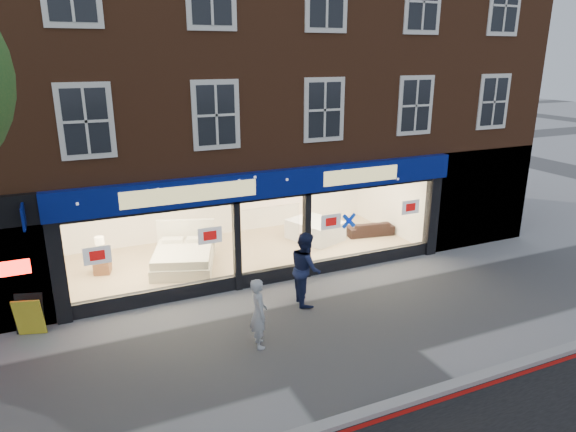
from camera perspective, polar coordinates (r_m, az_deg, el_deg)
ground at (r=12.35m, az=3.88°, el=-12.79°), size 120.00×120.00×0.00m
kerb_line at (r=10.19m, az=12.57°, el=-20.57°), size 60.00×0.10×0.01m
kerb_stone at (r=10.29m, az=11.89°, el=-19.75°), size 60.00×0.25×0.12m
showroom_floor at (r=16.67m, az=-4.56°, el=-4.26°), size 11.00×4.50×0.10m
building at (r=17.09m, az=-7.18°, el=18.90°), size 19.00×8.26×10.30m
display_bed at (r=15.73m, az=-11.54°, el=-4.43°), size 2.34×2.57×1.20m
bedside_table at (r=15.99m, az=-19.95°, el=-5.05°), size 0.55×0.55×0.55m
mattress_stack at (r=17.74m, az=3.03°, el=-1.54°), size 1.84×2.05×0.67m
sofa at (r=18.40m, az=9.05°, el=-1.33°), size 1.75×0.90×0.49m
a_board at (r=13.43m, az=-26.80°, el=-9.83°), size 0.72×0.56×0.97m
pedestrian_grey at (r=11.47m, az=-3.27°, el=-10.69°), size 0.46×0.64×1.61m
pedestrian_blue at (r=13.28m, az=1.97°, el=-5.81°), size 0.89×1.06×1.93m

